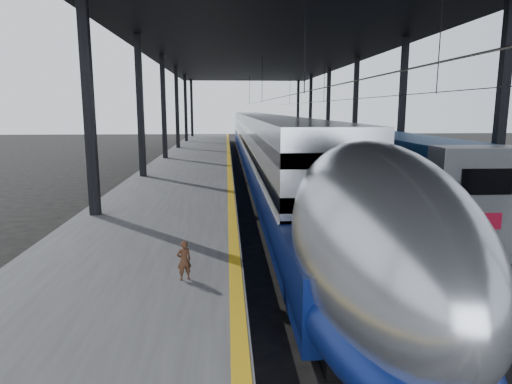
{
  "coord_description": "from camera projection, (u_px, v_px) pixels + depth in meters",
  "views": [
    {
      "loc": [
        -0.88,
        -11.99,
        4.88
      ],
      "look_at": [
        0.14,
        3.78,
        2.0
      ],
      "focal_mm": 32.0,
      "sensor_mm": 36.0,
      "label": 1
    }
  ],
  "objects": [
    {
      "name": "platform",
      "position": [
        189.0,
        172.0,
        32.03
      ],
      "size": [
        6.0,
        80.0,
        1.0
      ],
      "primitive_type": "cube",
      "color": "#4C4C4F",
      "rests_on": "ground"
    },
    {
      "name": "second_train",
      "position": [
        315.0,
        143.0,
        40.78
      ],
      "size": [
        2.71,
        56.05,
        3.73
      ],
      "color": "navy",
      "rests_on": "ground"
    },
    {
      "name": "rails",
      "position": [
        302.0,
        177.0,
        32.61
      ],
      "size": [
        6.52,
        80.0,
        0.16
      ],
      "color": "slate",
      "rests_on": "ground"
    },
    {
      "name": "tgv_train",
      "position": [
        263.0,
        145.0,
        36.19
      ],
      "size": [
        3.08,
        65.2,
        4.42
      ],
      "color": "#B5B8BD",
      "rests_on": "ground"
    },
    {
      "name": "child",
      "position": [
        184.0,
        260.0,
        10.45
      ],
      "size": [
        0.4,
        0.33,
        0.93
      ],
      "primitive_type": "imported",
      "rotation": [
        0.0,
        0.0,
        3.53
      ],
      "color": "#4A2A18",
      "rests_on": "platform"
    },
    {
      "name": "canopy",
      "position": [
        266.0,
        46.0,
        30.83
      ],
      "size": [
        18.0,
        75.0,
        9.47
      ],
      "color": "black",
      "rests_on": "ground"
    },
    {
      "name": "yellow_strip",
      "position": [
        229.0,
        165.0,
        32.11
      ],
      "size": [
        0.3,
        80.0,
        0.01
      ],
      "primitive_type": "cube",
      "color": "gold",
      "rests_on": "platform"
    },
    {
      "name": "ground",
      "position": [
        260.0,
        287.0,
        12.7
      ],
      "size": [
        160.0,
        160.0,
        0.0
      ],
      "primitive_type": "plane",
      "color": "black",
      "rests_on": "ground"
    }
  ]
}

